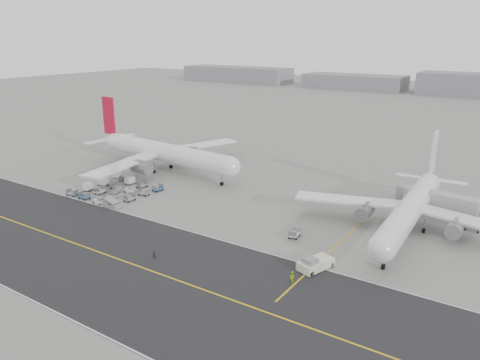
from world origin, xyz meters
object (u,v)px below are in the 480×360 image
Objects in this scene: pushback_tug at (315,264)px; jet_bridge at (439,201)px; ground_crew_a at (154,255)px; ground_crew_b at (292,277)px; airliner_b at (411,208)px; airliner_a at (163,152)px.

pushback_tug is 34.73m from jet_bridge.
ground_crew_b reaches higher than ground_crew_a.
airliner_b reaches higher than ground_crew_b.
airliner_b reaches higher than jet_bridge.
jet_bridge is at bearing -100.01° from ground_crew_b.
pushback_tug is at bearing -92.26° from ground_crew_b.
pushback_tug is (59.78, -29.71, -4.46)m from airliner_a.
ground_crew_a is (35.61, -41.38, -4.63)m from airliner_a.
ground_crew_a is at bearing -122.62° from jet_bridge.
pushback_tug is 5.95m from ground_crew_b.
airliner_b is 48.99m from ground_crew_a.
pushback_tug is 26.84m from ground_crew_a.
jet_bridge is 10.89× the size of ground_crew_a.
jet_bridge is at bearing -82.40° from airliner_a.
airliner_a is 66.90m from pushback_tug.
jet_bridge is 57.15m from ground_crew_a.
airliner_a reaches higher than pushback_tug.
ground_crew_b is at bearing 21.25° from ground_crew_a.
jet_bridge reaches higher than ground_crew_a.
jet_bridge is (12.06, 32.39, 3.46)m from pushback_tug.
pushback_tug is at bearing 32.78° from ground_crew_a.
airliner_b is 30.03× the size of ground_crew_a.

